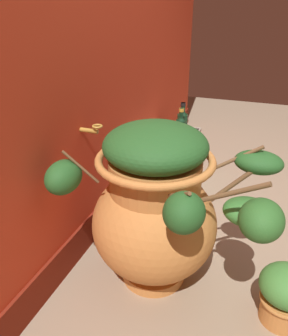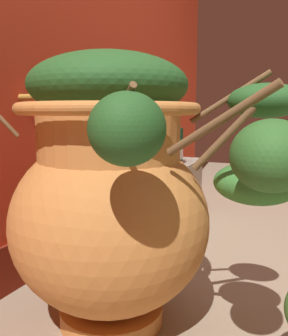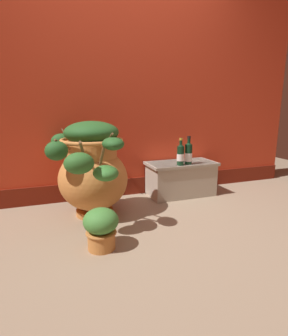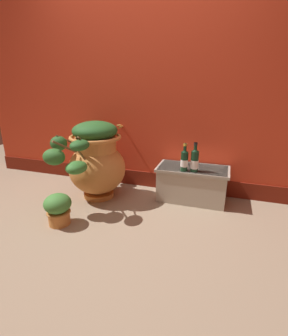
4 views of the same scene
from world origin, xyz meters
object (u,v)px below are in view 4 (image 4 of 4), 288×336
at_px(wine_bottle_left, 195,160).
at_px(potted_shrub, 58,208).
at_px(terracotta_urn, 95,160).
at_px(wine_bottle_middle, 184,160).

relative_size(wine_bottle_left, potted_shrub, 1.01).
bearing_deg(terracotta_urn, wine_bottle_left, 8.27).
distance_m(terracotta_urn, potted_shrub, 0.70).
height_order(terracotta_urn, wine_bottle_middle, terracotta_urn).
bearing_deg(potted_shrub, wine_bottle_left, 35.25).
xyz_separation_m(terracotta_urn, wine_bottle_middle, (0.96, 0.14, 0.05)).
bearing_deg(terracotta_urn, potted_shrub, -95.15).
bearing_deg(wine_bottle_middle, terracotta_urn, -171.73).
xyz_separation_m(terracotta_urn, wine_bottle_left, (1.06, 0.15, 0.05)).
relative_size(wine_bottle_middle, potted_shrub, 0.97).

